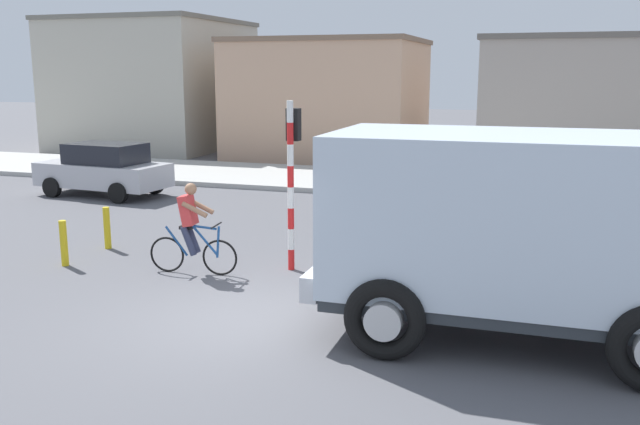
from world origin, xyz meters
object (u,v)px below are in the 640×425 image
cyclist (192,229)px  traffic_light_pole (292,162)px  bollard_near (64,243)px  car_red_near (104,169)px  truck_foreground (519,224)px  bollard_far (107,228)px  car_white_mid (617,223)px

cyclist → traffic_light_pole: 2.24m
bollard_near → traffic_light_pole: bearing=15.7°
traffic_light_pole → car_red_near: (-8.19, 5.65, -1.25)m
truck_foreground → cyclist: truck_foreground is taller
cyclist → car_red_near: (-6.53, 6.55, -0.05)m
truck_foreground → bollard_near: truck_foreground is taller
bollard_near → bollard_far: size_ratio=1.00×
cyclist → bollard_far: (-2.63, 1.10, -0.41)m
truck_foreground → bollard_far: 8.94m
cyclist → bollard_far: cyclist is taller
car_white_mid → bollard_near: car_white_mid is taller
car_red_near → bollard_near: (3.90, -6.85, -0.37)m
bollard_near → truck_foreground: bearing=-7.7°
car_white_mid → truck_foreground: bearing=-110.0°
cyclist → bollard_far: size_ratio=1.92×
car_white_mid → bollard_far: car_white_mid is taller
car_white_mid → bollard_near: 10.78m
traffic_light_pole → bollard_far: (-4.29, 0.19, -1.62)m
cyclist → bollard_near: (-2.63, -0.30, -0.41)m
traffic_light_pole → car_white_mid: (5.90, 2.31, -1.25)m
car_red_near → cyclist: bearing=-45.1°
car_white_mid → bollard_near: bearing=-160.9°
traffic_light_pole → cyclist: bearing=-151.4°
cyclist → traffic_light_pole: bearing=28.6°
bollard_near → cyclist: bearing=6.6°
truck_foreground → traffic_light_pole: traffic_light_pole is taller
car_white_mid → bollard_near: (-10.18, -3.52, -0.37)m
traffic_light_pole → car_red_near: bearing=145.4°
traffic_light_pole → bollard_far: bearing=177.4°
cyclist → car_white_mid: bearing=23.1°
traffic_light_pole → car_red_near: traffic_light_pole is taller
traffic_light_pole → truck_foreground: bearing=-29.2°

